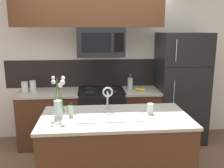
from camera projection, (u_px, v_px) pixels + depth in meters
The scene contains 18 objects.
rear_partition at pixel (117, 64), 4.46m from camera, with size 5.20×0.10×2.60m, color silver.
splash_band at pixel (100, 73), 4.42m from camera, with size 3.27×0.01×0.48m, color black.
back_counter_left at pixel (50, 118), 4.18m from camera, with size 0.99×0.65×0.91m.
back_counter_right at pixel (140, 115), 4.31m from camera, with size 0.62×0.65×0.91m.
stove_range at pixel (101, 116), 4.25m from camera, with size 0.76×0.64×0.93m.
microwave at pixel (101, 42), 3.96m from camera, with size 0.74×0.40×0.46m.
upper_cabinet_band at pixel (88, 7), 3.80m from camera, with size 2.31×0.34×0.60m, color #4C2B19.
refrigerator at pixel (180, 88), 4.29m from camera, with size 0.79×0.74×1.86m.
storage_jar_tall at pixel (25, 87), 4.06m from camera, with size 0.11×0.11×0.17m.
storage_jar_medium at pixel (33, 86), 4.07m from camera, with size 0.10×0.10×0.19m.
banana_bunch at pixel (141, 89), 4.15m from camera, with size 0.19×0.12×0.08m.
french_press at pixel (130, 83), 4.23m from camera, with size 0.09×0.09×0.27m.
island_counter at pixel (115, 151), 3.05m from camera, with size 1.75×0.91×0.91m.
kitchen_sink at pixel (109, 122), 2.96m from camera, with size 0.76×0.44×0.16m.
sink_faucet at pixel (108, 95), 3.11m from camera, with size 0.14×0.14×0.31m.
dish_soap_bottle at pixel (71, 111), 2.93m from camera, with size 0.06×0.05×0.16m.
drinking_glass at pixel (150, 109), 3.02m from camera, with size 0.08×0.08×0.13m.
flower_vase at pixel (59, 104), 2.88m from camera, with size 0.17×0.16×0.49m.
Camera 1 is at (-0.18, -3.13, 1.92)m, focal length 40.00 mm.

